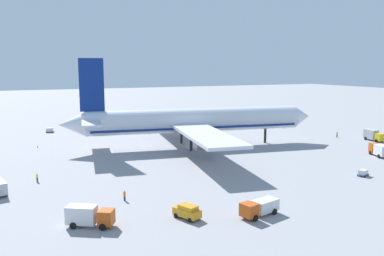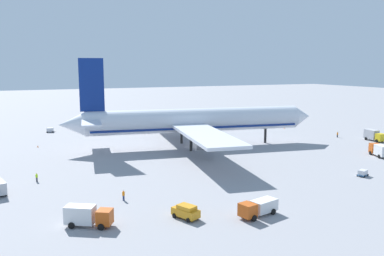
% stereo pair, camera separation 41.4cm
% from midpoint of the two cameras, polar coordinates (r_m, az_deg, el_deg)
% --- Properties ---
extents(ground_plane, '(600.00, 600.00, 0.00)m').
position_cam_midpoint_polar(ground_plane, '(108.29, 0.52, -2.63)').
color(ground_plane, gray).
extents(airliner, '(69.15, 67.90, 23.41)m').
position_cam_midpoint_polar(airliner, '(106.78, -0.17, 1.00)').
color(airliner, silver).
rests_on(airliner, ground).
extents(service_truck_1, '(2.76, 6.38, 3.17)m').
position_cam_midpoint_polar(service_truck_1, '(127.44, 24.30, -0.92)').
color(service_truck_1, yellow).
rests_on(service_truck_1, ground).
extents(service_truck_2, '(3.94, 6.39, 2.91)m').
position_cam_midpoint_polar(service_truck_2, '(105.98, 24.98, -2.82)').
color(service_truck_2, '#BF4C14').
rests_on(service_truck_2, ground).
extents(service_truck_4, '(6.46, 5.03, 2.84)m').
position_cam_midpoint_polar(service_truck_4, '(56.78, -14.67, -11.96)').
color(service_truck_4, '#BF4C14').
rests_on(service_truck_4, ground).
extents(service_truck_5, '(6.69, 3.68, 2.31)m').
position_cam_midpoint_polar(service_truck_5, '(59.61, 9.39, -11.04)').
color(service_truck_5, '#BF4C14').
rests_on(service_truck_5, ground).
extents(service_van, '(3.35, 4.46, 1.97)m').
position_cam_midpoint_polar(service_van, '(57.98, -0.89, -11.77)').
color(service_van, orange).
rests_on(service_van, ground).
extents(baggage_cart_0, '(3.06, 2.12, 1.46)m').
position_cam_midpoint_polar(baggage_cart_0, '(139.17, -19.66, -0.27)').
color(baggage_cart_0, gray).
rests_on(baggage_cart_0, ground).
extents(baggage_cart_1, '(2.94, 2.17, 1.25)m').
position_cam_midpoint_polar(baggage_cart_1, '(86.12, 23.02, -5.85)').
color(baggage_cart_1, '#26598C').
rests_on(baggage_cart_1, ground).
extents(ground_worker_1, '(0.56, 0.56, 1.71)m').
position_cam_midpoint_polar(ground_worker_1, '(66.15, -9.76, -9.42)').
color(ground_worker_1, navy).
rests_on(ground_worker_1, ground).
extents(ground_worker_2, '(0.53, 0.53, 1.71)m').
position_cam_midpoint_polar(ground_worker_2, '(129.77, 19.84, -0.87)').
color(ground_worker_2, black).
rests_on(ground_worker_2, ground).
extents(ground_worker_3, '(0.57, 0.57, 1.65)m').
position_cam_midpoint_polar(ground_worker_3, '(80.82, -21.30, -6.58)').
color(ground_worker_3, '#3F3F47').
rests_on(ground_worker_3, ground).
extents(traffic_cone_0, '(0.36, 0.36, 0.55)m').
position_cam_midpoint_polar(traffic_cone_0, '(142.90, 12.85, 0.03)').
color(traffic_cone_0, orange).
rests_on(traffic_cone_0, ground).
extents(traffic_cone_1, '(0.36, 0.36, 0.55)m').
position_cam_midpoint_polar(traffic_cone_1, '(114.64, -21.20, -2.46)').
color(traffic_cone_1, orange).
rests_on(traffic_cone_1, ground).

